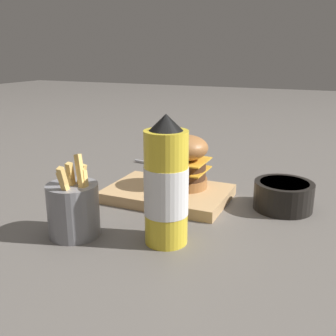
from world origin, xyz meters
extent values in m
plane|color=#5B5651|center=(0.00, 0.00, 0.00)|extent=(6.00, 6.00, 0.00)
cube|color=tan|center=(-0.05, 0.07, 0.01)|extent=(0.28, 0.19, 0.02)
cylinder|color=#9E6638|center=(-0.01, 0.10, 0.04)|extent=(0.10, 0.10, 0.02)
cylinder|color=#422819|center=(-0.01, 0.10, 0.06)|extent=(0.09, 0.09, 0.02)
cube|color=gold|center=(-0.01, 0.10, 0.07)|extent=(0.10, 0.10, 0.00)
cylinder|color=#422819|center=(-0.01, 0.10, 0.08)|extent=(0.09, 0.09, 0.02)
cube|color=gold|center=(-0.01, 0.10, 0.09)|extent=(0.10, 0.10, 0.00)
ellipsoid|color=#9E6638|center=(-0.01, 0.10, 0.12)|extent=(0.10, 0.10, 0.06)
cylinder|color=yellow|center=(0.04, -0.13, 0.10)|extent=(0.08, 0.08, 0.20)
cylinder|color=silver|center=(0.04, -0.13, 0.10)|extent=(0.08, 0.08, 0.09)
cone|color=black|center=(0.04, -0.13, 0.22)|extent=(0.06, 0.06, 0.03)
cylinder|color=slate|center=(-0.13, -0.17, 0.05)|extent=(0.10, 0.10, 0.10)
cube|color=#E5B760|center=(-0.13, -0.17, 0.09)|extent=(0.02, 0.01, 0.07)
cube|color=#E5B760|center=(-0.11, -0.17, 0.11)|extent=(0.04, 0.03, 0.10)
cube|color=#E5B760|center=(-0.12, -0.20, 0.10)|extent=(0.02, 0.02, 0.08)
cube|color=#E5B760|center=(-0.12, -0.16, 0.10)|extent=(0.02, 0.02, 0.08)
cube|color=#E5B760|center=(-0.12, -0.20, 0.10)|extent=(0.02, 0.04, 0.08)
cube|color=#E5B760|center=(-0.10, -0.17, 0.09)|extent=(0.03, 0.03, 0.07)
cube|color=#E5B760|center=(-0.13, -0.17, 0.10)|extent=(0.02, 0.03, 0.08)
cylinder|color=black|center=(0.21, 0.12, 0.03)|extent=(0.13, 0.13, 0.06)
cylinder|color=#CC4C33|center=(0.21, 0.12, 0.06)|extent=(0.10, 0.10, 0.01)
cylinder|color=#B2B2B7|center=(-0.21, 0.31, 0.01)|extent=(0.12, 0.03, 0.01)
ellipsoid|color=#B2B2B7|center=(-0.13, 0.30, 0.01)|extent=(0.04, 0.03, 0.01)
cylinder|color=#9E140F|center=(-0.24, -0.04, 0.00)|extent=(0.06, 0.06, 0.00)
camera|label=1|loc=(0.30, -0.72, 0.33)|focal=42.00mm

